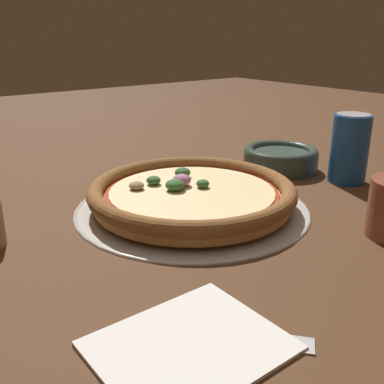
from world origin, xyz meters
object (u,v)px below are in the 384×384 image
(bowl_near, at_px, (281,158))
(napkin, at_px, (189,344))
(fork, at_px, (231,334))
(beverage_can, at_px, (350,149))
(pizza, at_px, (192,193))
(pizza_tray, at_px, (192,207))

(bowl_near, bearing_deg, napkin, -146.09)
(bowl_near, bearing_deg, fork, -142.87)
(beverage_can, bearing_deg, napkin, -159.53)
(pizza, relative_size, napkin, 2.00)
(pizza, xyz_separation_m, bowl_near, (0.27, 0.06, -0.00))
(fork, bearing_deg, pizza_tray, 109.11)
(fork, bearing_deg, pizza, 109.18)
(bowl_near, bearing_deg, pizza, -167.37)
(pizza_tray, distance_m, napkin, 0.32)
(pizza_tray, height_order, pizza, pizza)
(bowl_near, xyz_separation_m, beverage_can, (0.04, -0.13, 0.04))
(pizza_tray, xyz_separation_m, fork, (-0.16, -0.26, -0.00))
(pizza_tray, xyz_separation_m, bowl_near, (0.27, 0.06, 0.02))
(pizza_tray, height_order, fork, pizza_tray)
(pizza, height_order, fork, pizza)
(napkin, bearing_deg, beverage_can, 20.47)
(bowl_near, xyz_separation_m, napkin, (-0.47, -0.32, -0.02))
(fork, relative_size, beverage_can, 1.15)
(pizza_tray, distance_m, beverage_can, 0.32)
(pizza, distance_m, fork, 0.31)
(napkin, relative_size, fork, 1.12)
(pizza, distance_m, beverage_can, 0.32)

